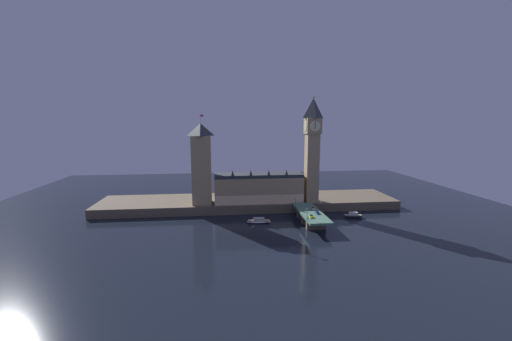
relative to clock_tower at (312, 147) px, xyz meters
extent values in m
plane|color=black|center=(-44.53, -25.95, -46.31)|extent=(400.00, 400.00, 0.00)
cube|color=brown|center=(-44.53, 13.05, -43.18)|extent=(220.00, 42.00, 6.27)
cube|color=tan|center=(-38.31, 3.52, -30.93)|extent=(63.19, 17.94, 18.22)
cube|color=beige|center=(-38.31, -5.57, -36.76)|extent=(63.19, 0.20, 6.56)
cube|color=#2D3338|center=(-38.31, 3.52, -20.62)|extent=(63.19, 16.50, 2.40)
cone|color=#2D3338|center=(-57.27, -4.10, -17.41)|extent=(2.40, 2.40, 4.01)
cone|color=#2D3338|center=(-44.63, -4.10, -17.41)|extent=(2.40, 2.40, 4.01)
cone|color=#2D3338|center=(-31.99, -4.10, -17.41)|extent=(2.40, 2.40, 4.01)
cone|color=#2D3338|center=(-19.36, -4.10, -17.41)|extent=(2.40, 2.40, 4.01)
cube|color=tan|center=(0.00, 0.00, -15.46)|extent=(8.89, 8.89, 49.16)
cube|color=tan|center=(0.00, 0.00, 14.65)|extent=(10.49, 10.49, 11.06)
cylinder|color=beige|center=(0.00, -5.37, 14.65)|extent=(7.41, 0.25, 7.41)
cylinder|color=beige|center=(0.00, 5.37, 14.65)|extent=(7.41, 0.25, 7.41)
cylinder|color=beige|center=(5.37, 0.00, 14.65)|extent=(0.25, 7.41, 7.41)
cylinder|color=beige|center=(-5.37, 0.00, 14.65)|extent=(0.25, 7.41, 7.41)
cube|color=black|center=(0.00, -5.56, 15.21)|extent=(0.36, 0.10, 5.56)
pyramid|color=#2D3338|center=(0.00, 0.00, 27.10)|extent=(10.49, 10.49, 13.84)
sphere|color=gold|center=(0.00, 0.00, 34.82)|extent=(1.60, 1.60, 1.60)
cube|color=tan|center=(-78.75, 2.12, -15.95)|extent=(13.14, 13.14, 48.18)
pyramid|color=#2D3338|center=(-78.75, 2.12, 12.38)|extent=(13.40, 13.40, 8.47)
cylinder|color=#99999E|center=(-78.75, 2.12, 19.61)|extent=(0.24, 0.24, 6.00)
cube|color=red|center=(-77.65, 2.12, 21.71)|extent=(2.00, 0.08, 1.20)
cube|color=#4C7560|center=(-8.95, -30.95, -39.60)|extent=(13.73, 46.00, 1.40)
cube|color=brown|center=(-8.95, -42.45, -43.31)|extent=(11.67, 3.20, 6.01)
cube|color=brown|center=(-8.95, -30.95, -43.31)|extent=(11.67, 3.20, 6.01)
cube|color=brown|center=(-8.95, -19.45, -43.31)|extent=(11.67, 3.20, 6.01)
cube|color=yellow|center=(-11.97, -42.27, -38.33)|extent=(1.90, 4.61, 0.80)
cube|color=black|center=(-11.97, -42.27, -37.70)|extent=(1.56, 2.08, 0.45)
cylinder|color=black|center=(-12.87, -40.84, -38.58)|extent=(0.22, 0.64, 0.64)
cylinder|color=black|center=(-11.07, -40.84, -38.58)|extent=(0.22, 0.64, 0.64)
cylinder|color=black|center=(-12.87, -43.70, -38.58)|extent=(0.22, 0.64, 0.64)
cylinder|color=black|center=(-11.07, -43.70, -38.58)|extent=(0.22, 0.64, 0.64)
cube|color=navy|center=(-5.93, -35.03, -38.35)|extent=(1.84, 4.72, 0.76)
cube|color=black|center=(-5.93, -35.03, -37.74)|extent=(1.51, 2.12, 0.45)
cylinder|color=black|center=(-5.06, -36.50, -38.58)|extent=(0.22, 0.64, 0.64)
cylinder|color=black|center=(-6.80, -36.50, -38.58)|extent=(0.22, 0.64, 0.64)
cylinder|color=black|center=(-5.06, -33.57, -38.58)|extent=(0.22, 0.64, 0.64)
cylinder|color=black|center=(-6.80, -33.57, -38.58)|extent=(0.22, 0.64, 0.64)
cube|color=silver|center=(-5.93, -25.67, -38.36)|extent=(1.75, 4.11, 0.74)
cube|color=black|center=(-5.93, -25.67, -37.77)|extent=(1.43, 1.85, 0.45)
cylinder|color=black|center=(-5.10, -26.95, -38.58)|extent=(0.22, 0.64, 0.64)
cylinder|color=black|center=(-6.76, -26.95, -38.58)|extent=(0.22, 0.64, 0.64)
cylinder|color=black|center=(-5.10, -24.40, -38.58)|extent=(0.22, 0.64, 0.64)
cylinder|color=black|center=(-6.76, -24.40, -38.58)|extent=(0.22, 0.64, 0.64)
cylinder|color=black|center=(-14.99, -46.31, -38.51)|extent=(0.28, 0.28, 0.79)
cylinder|color=black|center=(-14.99, -46.31, -37.78)|extent=(0.38, 0.38, 0.66)
sphere|color=tan|center=(-14.99, -46.31, -37.34)|extent=(0.21, 0.21, 0.21)
cylinder|color=black|center=(-2.91, -26.47, -38.48)|extent=(0.28, 0.28, 0.85)
cylinder|color=gray|center=(-2.91, -26.47, -37.70)|extent=(0.38, 0.38, 0.71)
sphere|color=tan|center=(-2.91, -26.47, -37.23)|extent=(0.23, 0.23, 0.23)
cylinder|color=#2D3333|center=(-15.39, -45.67, -38.65)|extent=(0.56, 0.56, 0.50)
cylinder|color=#2D3333|center=(-15.39, -45.67, -35.73)|extent=(0.18, 0.18, 5.34)
sphere|color=#F9E5A3|center=(-15.39, -45.67, -32.51)|extent=(0.60, 0.60, 0.60)
sphere|color=#F9E5A3|center=(-15.84, -45.67, -32.86)|extent=(0.44, 0.44, 0.44)
sphere|color=#F9E5A3|center=(-14.94, -45.67, -32.86)|extent=(0.44, 0.44, 0.44)
cylinder|color=#2D3333|center=(-2.51, -30.95, -38.65)|extent=(0.56, 0.56, 0.50)
cylinder|color=#2D3333|center=(-2.51, -30.95, -35.67)|extent=(0.18, 0.18, 5.47)
sphere|color=#F9E5A3|center=(-2.51, -30.95, -32.38)|extent=(0.60, 0.60, 0.60)
sphere|color=#F9E5A3|center=(-2.96, -30.95, -32.73)|extent=(0.44, 0.44, 0.44)
sphere|color=#F9E5A3|center=(-2.06, -30.95, -32.73)|extent=(0.44, 0.44, 0.44)
cylinder|color=#2D3333|center=(-15.39, -16.23, -38.65)|extent=(0.56, 0.56, 0.50)
cylinder|color=#2D3333|center=(-15.39, -16.23, -35.83)|extent=(0.18, 0.18, 5.14)
sphere|color=#F9E5A3|center=(-15.39, -16.23, -32.71)|extent=(0.60, 0.60, 0.60)
sphere|color=#F9E5A3|center=(-15.84, -16.23, -33.06)|extent=(0.44, 0.44, 0.44)
sphere|color=#F9E5A3|center=(-14.94, -16.23, -33.06)|extent=(0.44, 0.44, 0.44)
ellipsoid|color=white|center=(-41.60, -26.96, -45.49)|extent=(15.91, 6.12, 1.63)
cube|color=tan|center=(-41.60, -26.96, -44.75)|extent=(13.97, 5.00, 0.24)
cube|color=#B7B2A8|center=(-41.60, -26.96, -43.81)|extent=(7.23, 3.57, 1.63)
ellipsoid|color=#28282D|center=(22.84, -23.03, -45.36)|extent=(12.90, 5.56, 1.90)
cube|color=tan|center=(22.84, -23.03, -44.50)|extent=(11.31, 4.61, 0.24)
cube|color=silver|center=(22.84, -23.03, -43.43)|extent=(5.91, 3.09, 1.90)
camera|label=1|loc=(-64.49, -218.23, 17.73)|focal=22.00mm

